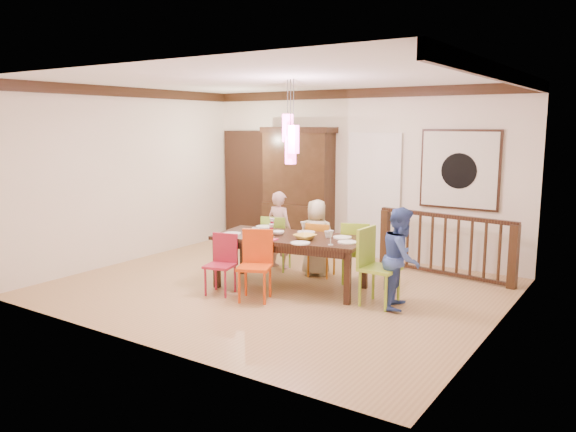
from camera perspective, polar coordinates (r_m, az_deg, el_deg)
The scene contains 37 objects.
floor at distance 8.06m, azimuth -1.26°, elevation -7.29°, with size 6.00×6.00×0.00m, color #AA8152.
ceiling at distance 7.75m, azimuth -1.33°, elevation 13.73°, with size 6.00×6.00×0.00m, color white.
wall_back at distance 9.92m, azimuth 7.02°, elevation 4.32°, with size 6.00×6.00×0.00m, color beige.
wall_left at distance 9.79m, azimuth -15.89°, elevation 3.97°, with size 5.00×5.00×0.00m, color beige.
wall_right at distance 6.55m, azimuth 20.79°, elevation 1.21°, with size 5.00×5.00×0.00m, color beige.
crown_molding at distance 7.74m, azimuth -1.33°, elevation 13.14°, with size 6.00×5.00×0.16m, color black, non-canonical shape.
panel_door at distance 11.19m, azimuth -4.20°, elevation 2.88°, with size 1.04×0.07×2.24m, color black.
white_doorway at distance 9.78m, azimuth 8.71°, elevation 1.85°, with size 0.97×0.05×2.22m, color silver.
painting at distance 9.21m, azimuth 17.02°, elevation 4.53°, with size 1.25×0.06×1.25m.
pendant_cluster at distance 7.73m, azimuth 0.27°, elevation 7.86°, with size 0.27×0.21×1.14m.
dining_table at distance 7.90m, azimuth 0.26°, elevation -2.64°, with size 2.23×1.30×0.75m.
chair_far_left at distance 8.92m, azimuth -1.13°, elevation -2.32°, with size 0.48×0.48×0.88m.
chair_far_mid at distance 8.57m, azimuth 3.42°, elevation -3.00°, with size 0.43×0.43×0.84m.
chair_far_right at distance 8.26m, azimuth 6.86°, elevation -3.21°, with size 0.54×0.54×0.91m.
chair_near_left at distance 7.71m, azimuth -6.93°, elevation -4.52°, with size 0.44×0.44×0.82m.
chair_near_mid at distance 7.39m, azimuth -3.41°, elevation -4.61°, with size 0.55×0.55×0.92m.
chair_end_right at distance 7.25m, azimuth 9.32°, elevation -4.64°, with size 0.47×0.47×1.00m.
china_hutch at distance 10.31m, azimuth 1.04°, elevation 2.79°, with size 1.42×0.46×2.25m.
balustrade at distance 8.88m, azimuth 15.61°, elevation -2.74°, with size 2.21×0.34×0.96m.
person_far_left at distance 9.01m, azimuth -0.86°, elevation -1.42°, with size 0.45×0.30×1.25m, color #D19FA2.
person_far_mid at distance 8.60m, azimuth 2.90°, elevation -2.20°, with size 0.57×0.37×1.18m, color #BAB18C.
person_end_right at distance 7.21m, azimuth 11.45°, elevation -4.19°, with size 0.62×0.49×1.28m, color #3B56A6.
serving_bowl at distance 7.65m, azimuth 1.72°, elevation -2.14°, with size 0.29×0.29×0.07m, color gold.
small_bowl at distance 7.96m, azimuth -1.01°, elevation -1.73°, with size 0.18×0.18×0.06m, color white.
cup_left at distance 8.03m, azimuth -3.31°, elevation -1.52°, with size 0.12×0.12×0.09m, color silver.
cup_right at distance 7.76m, azimuth 4.09°, elevation -1.88°, with size 0.10×0.10×0.10m, color silver.
plate_far_left at distance 8.57m, azimuth -2.40°, elevation -1.08°, with size 0.26×0.26×0.01m, color white.
plate_far_mid at distance 8.12m, azimuth 1.85°, elevation -1.65°, with size 0.26×0.26×0.01m, color white.
plate_far_right at distance 7.79m, azimuth 5.54°, elevation -2.17°, with size 0.26×0.26×0.01m, color white.
plate_near_left at distance 8.05m, azimuth -5.74°, elevation -1.79°, with size 0.26×0.26×0.01m, color white.
plate_near_mid at distance 7.39m, azimuth 1.26°, elevation -2.76°, with size 0.26×0.26×0.01m, color white.
plate_end_right at distance 7.48m, azimuth 6.06°, elevation -2.66°, with size 0.26×0.26×0.01m, color white.
wine_glass_a at distance 8.24m, azimuth -1.64°, elevation -0.88°, with size 0.08×0.08×0.19m, color #590C19, non-canonical shape.
wine_glass_b at distance 7.94m, azimuth 1.54°, elevation -1.26°, with size 0.08×0.08×0.19m, color silver, non-canonical shape.
wine_glass_c at distance 7.76m, azimuth -1.70°, elevation -1.51°, with size 0.08×0.08×0.19m, color #590C19, non-canonical shape.
wine_glass_d at distance 7.31m, azimuth 4.36°, elevation -2.22°, with size 0.08×0.08×0.19m, color silver, non-canonical shape.
napkin at distance 7.62m, azimuth -1.82°, elevation -2.39°, with size 0.18×0.14×0.01m, color #D83359.
Camera 1 is at (4.42, -6.34, 2.31)m, focal length 35.00 mm.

